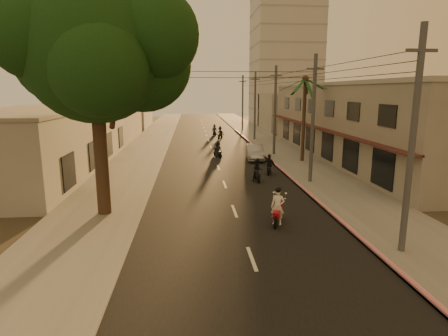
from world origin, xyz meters
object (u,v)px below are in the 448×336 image
at_px(scooter_mid_b, 269,165).
at_px(scooter_far_b, 220,133).
at_px(broadleaf_tree, 103,51).
at_px(palm_tree, 305,84).
at_px(scooter_far_c, 214,130).
at_px(parked_car, 255,152).
at_px(scooter_far_a, 218,150).
at_px(scooter_red, 278,207).
at_px(scooter_mid_a, 257,171).

relative_size(scooter_mid_b, scooter_far_b, 0.93).
relative_size(broadleaf_tree, scooter_mid_b, 7.38).
relative_size(palm_tree, scooter_far_c, 4.79).
height_order(broadleaf_tree, scooter_far_c, broadleaf_tree).
relative_size(scooter_far_b, parked_car, 0.39).
xyz_separation_m(broadleaf_tree, scooter_far_a, (6.92, 16.87, -7.71)).
bearing_deg(scooter_far_a, broadleaf_tree, -135.19).
bearing_deg(scooter_far_a, scooter_mid_b, -89.19).
relative_size(palm_tree, scooter_mid_b, 5.00).
xyz_separation_m(scooter_mid_b, scooter_far_b, (-2.13, 22.65, 0.06)).
xyz_separation_m(broadleaf_tree, scooter_red, (8.51, -2.35, -7.60)).
relative_size(scooter_red, scooter_far_b, 1.12).
bearing_deg(scooter_far_c, palm_tree, -76.03).
xyz_separation_m(scooter_mid_a, scooter_far_b, (-0.79, 24.91, 0.03)).
height_order(scooter_red, scooter_far_b, scooter_red).
relative_size(scooter_mid_b, scooter_far_a, 0.97).
bearing_deg(scooter_mid_b, parked_car, 105.36).
bearing_deg(scooter_red, scooter_far_b, 111.70).
bearing_deg(scooter_far_b, palm_tree, -46.96).
bearing_deg(palm_tree, scooter_mid_a, -127.40).
xyz_separation_m(scooter_red, scooter_mid_b, (1.91, 11.24, -0.13)).
height_order(scooter_red, scooter_far_c, scooter_red).
bearing_deg(palm_tree, scooter_far_b, 109.66).
distance_m(parked_car, scooter_far_c, 20.25).
xyz_separation_m(palm_tree, scooter_red, (-6.10, -16.21, -6.27)).
distance_m(scooter_mid_a, parked_car, 8.86).
distance_m(broadleaf_tree, scooter_far_a, 19.80).
height_order(scooter_red, scooter_mid_b, scooter_red).
relative_size(broadleaf_tree, parked_car, 2.69).
relative_size(palm_tree, scooter_red, 4.17).
bearing_deg(scooter_red, scooter_far_a, 116.06).
distance_m(scooter_mid_b, scooter_far_a, 8.71).
distance_m(scooter_red, scooter_far_c, 37.82).
xyz_separation_m(scooter_far_b, scooter_far_c, (-0.54, 3.92, -0.06)).
distance_m(palm_tree, scooter_mid_b, 9.12).
xyz_separation_m(scooter_mid_b, parked_car, (-0.02, 6.50, -0.02)).
bearing_deg(scooter_far_a, parked_car, -45.95).
height_order(broadleaf_tree, scooter_mid_b, broadleaf_tree).
distance_m(scooter_red, scooter_mid_b, 11.40).
distance_m(scooter_mid_b, parked_car, 6.50).
bearing_deg(palm_tree, scooter_red, -110.62).
relative_size(scooter_mid_a, scooter_far_c, 1.04).
relative_size(scooter_mid_a, scooter_far_a, 1.05).
bearing_deg(broadleaf_tree, scooter_far_a, 67.69).
bearing_deg(scooter_mid_b, broadleaf_tree, -124.39).
xyz_separation_m(scooter_mid_b, scooter_far_c, (-2.67, 26.58, 0.01)).
bearing_deg(scooter_far_b, broadleaf_tree, -81.35).
distance_m(palm_tree, scooter_far_b, 19.82).
height_order(scooter_red, scooter_far_a, scooter_red).
bearing_deg(scooter_far_c, scooter_far_a, -96.20).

